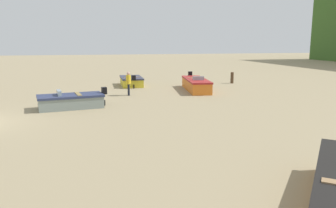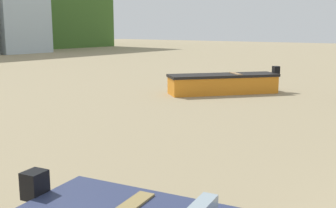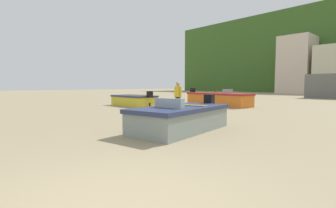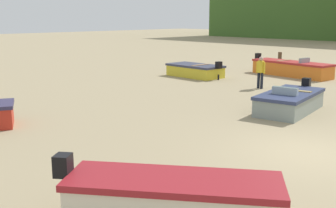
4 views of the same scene
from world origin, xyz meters
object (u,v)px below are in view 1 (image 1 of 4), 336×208
object	(u,v)px
mooring_post_near_water	(232,78)
beach_walker_foreground	(129,82)
boat_grey_0	(71,101)
boat_orange_1	(196,84)
boat_yellow_4	(131,81)

from	to	relation	value
mooring_post_near_water	beach_walker_foreground	size ratio (longest dim) A/B	0.61
boat_grey_0	mooring_post_near_water	world-z (taller)	boat_grey_0
boat_grey_0	boat_orange_1	size ratio (longest dim) A/B	0.72
boat_grey_0	boat_orange_1	distance (m)	10.20
boat_yellow_4	beach_walker_foreground	distance (m)	5.22
boat_yellow_4	beach_walker_foreground	xyz separation A→B (m)	(5.12, -0.84, 0.57)
boat_grey_0	boat_yellow_4	size ratio (longest dim) A/B	1.05
boat_yellow_4	mooring_post_near_water	bearing A→B (deg)	-1.72
boat_grey_0	boat_yellow_4	distance (m)	9.92
boat_orange_1	mooring_post_near_water	world-z (taller)	boat_orange_1
boat_grey_0	boat_orange_1	bearing A→B (deg)	-70.92
beach_walker_foreground	boat_yellow_4	bearing A→B (deg)	174.68
boat_orange_1	mooring_post_near_water	size ratio (longest dim) A/B	5.54
boat_grey_0	beach_walker_foreground	xyz separation A→B (m)	(-3.71, 3.67, 0.56)
boat_yellow_4	boat_orange_1	bearing A→B (deg)	-40.19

